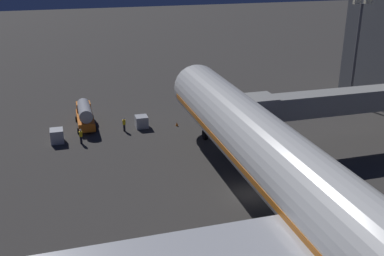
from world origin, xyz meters
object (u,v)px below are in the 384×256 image
(fuel_tanker, at_px, (85,114))
(traffic_cone_nose_port, at_px, (208,121))
(ground_crew_near_nose_gear, at_px, (124,124))
(ground_crew_marshaller_fwd, at_px, (81,136))
(airliner_at_gate, at_px, (333,215))
(baggage_container_mid_row, at_px, (57,136))
(jet_bridge, at_px, (320,104))
(apron_floodlight_mast, at_px, (357,45))
(baggage_container_spare, at_px, (142,122))
(traffic_cone_nose_starboard, at_px, (177,124))

(fuel_tanker, height_order, traffic_cone_nose_port, fuel_tanker)
(ground_crew_near_nose_gear, distance_m, ground_crew_marshaller_fwd, 6.25)
(airliner_at_gate, bearing_deg, ground_crew_marshaller_fwd, -64.05)
(airliner_at_gate, relative_size, baggage_container_mid_row, 38.06)
(airliner_at_gate, xyz_separation_m, baggage_container_mid_row, (17.68, -31.87, -4.76))
(jet_bridge, height_order, traffic_cone_nose_port, jet_bridge)
(airliner_at_gate, distance_m, apron_floodlight_mast, 43.30)
(apron_floodlight_mast, xyz_separation_m, ground_crew_near_nose_gear, (34.74, 1.55, -8.15))
(ground_crew_marshaller_fwd, bearing_deg, fuel_tanker, -98.90)
(airliner_at_gate, height_order, apron_floodlight_mast, airliner_at_gate)
(airliner_at_gate, relative_size, baggage_container_spare, 39.76)
(jet_bridge, xyz_separation_m, ground_crew_near_nose_gear, (20.78, -12.18, -4.66))
(traffic_cone_nose_starboard, bearing_deg, apron_floodlight_mast, -176.66)
(airliner_at_gate, distance_m, ground_crew_marshaller_fwd, 34.33)
(baggage_container_mid_row, height_order, traffic_cone_nose_port, baggage_container_mid_row)
(traffic_cone_nose_starboard, bearing_deg, ground_crew_near_nose_gear, -0.54)
(apron_floodlight_mast, bearing_deg, fuel_tanker, -2.70)
(fuel_tanker, height_order, ground_crew_marshaller_fwd, fuel_tanker)
(baggage_container_mid_row, distance_m, baggage_container_spare, 11.09)
(fuel_tanker, xyz_separation_m, traffic_cone_nose_port, (-16.14, 3.47, -1.37))
(fuel_tanker, bearing_deg, ground_crew_marshaller_fwd, 81.10)
(ground_crew_near_nose_gear, height_order, ground_crew_marshaller_fwd, ground_crew_marshaller_fwd)
(ground_crew_near_nose_gear, bearing_deg, ground_crew_marshaller_fwd, 25.23)
(baggage_container_spare, relative_size, traffic_cone_nose_starboard, 3.13)
(baggage_container_spare, relative_size, ground_crew_near_nose_gear, 0.94)
(apron_floodlight_mast, bearing_deg, jet_bridge, 44.53)
(fuel_tanker, bearing_deg, apron_floodlight_mast, 177.30)
(airliner_at_gate, bearing_deg, baggage_container_mid_row, -60.98)
(baggage_container_mid_row, height_order, ground_crew_near_nose_gear, ground_crew_near_nose_gear)
(baggage_container_mid_row, bearing_deg, apron_floodlight_mast, -176.11)
(traffic_cone_nose_port, bearing_deg, jet_bridge, 127.62)
(ground_crew_near_nose_gear, xyz_separation_m, traffic_cone_nose_port, (-11.44, 0.07, -0.74))
(jet_bridge, xyz_separation_m, fuel_tanker, (25.48, -15.59, -4.03))
(baggage_container_spare, height_order, ground_crew_marshaller_fwd, ground_crew_marshaller_fwd)
(fuel_tanker, distance_m, traffic_cone_nose_port, 16.56)
(airliner_at_gate, relative_size, traffic_cone_nose_starboard, 124.56)
(airliner_at_gate, xyz_separation_m, jet_bridge, (-11.54, -21.07, 0.08))
(apron_floodlight_mast, height_order, fuel_tanker, apron_floodlight_mast)
(apron_floodlight_mast, height_order, ground_crew_near_nose_gear, apron_floodlight_mast)
(baggage_container_spare, distance_m, ground_crew_near_nose_gear, 2.57)
(fuel_tanker, xyz_separation_m, traffic_cone_nose_starboard, (-11.74, 3.47, -1.37))
(ground_crew_marshaller_fwd, bearing_deg, traffic_cone_nose_port, -171.36)
(baggage_container_spare, bearing_deg, traffic_cone_nose_starboard, 169.27)
(ground_crew_marshaller_fwd, bearing_deg, baggage_container_spare, -156.74)
(jet_bridge, height_order, traffic_cone_nose_starboard, jet_bridge)
(baggage_container_spare, relative_size, ground_crew_marshaller_fwd, 0.92)
(ground_crew_near_nose_gear, relative_size, ground_crew_marshaller_fwd, 0.98)
(apron_floodlight_mast, xyz_separation_m, ground_crew_marshaller_fwd, (40.39, 4.21, -8.13))
(fuel_tanker, bearing_deg, traffic_cone_nose_port, 167.85)
(apron_floodlight_mast, relative_size, ground_crew_near_nose_gear, 8.49)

